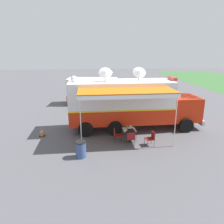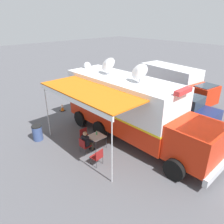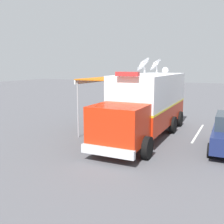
% 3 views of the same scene
% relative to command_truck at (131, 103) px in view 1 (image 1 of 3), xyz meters
% --- Properties ---
extents(ground_plane, '(100.00, 100.00, 0.00)m').
position_rel_command_truck_xyz_m(ground_plane, '(-0.03, -0.75, -1.95)').
color(ground_plane, '#515156').
extents(lot_stripe, '(0.13, 4.80, 0.01)m').
position_rel_command_truck_xyz_m(lot_stripe, '(-2.68, -1.95, -1.94)').
color(lot_stripe, silver).
rests_on(lot_stripe, ground).
extents(command_truck, '(4.86, 9.49, 4.53)m').
position_rel_command_truck_xyz_m(command_truck, '(0.00, 0.00, 0.00)').
color(command_truck, red).
rests_on(command_truck, ground).
extents(folding_table, '(0.80, 0.80, 0.73)m').
position_rel_command_truck_xyz_m(folding_table, '(2.12, -0.50, -1.27)').
color(folding_table, silver).
rests_on(folding_table, ground).
extents(water_bottle, '(0.07, 0.07, 0.22)m').
position_rel_command_truck_xyz_m(water_bottle, '(2.01, -0.62, -1.11)').
color(water_bottle, '#3F9959').
rests_on(water_bottle, folding_table).
extents(folding_chair_at_table, '(0.48, 0.48, 0.87)m').
position_rel_command_truck_xyz_m(folding_chair_at_table, '(2.92, -0.56, -1.43)').
color(folding_chair_at_table, maroon).
rests_on(folding_chair_at_table, ground).
extents(folding_chair_beside_table, '(0.48, 0.48, 0.87)m').
position_rel_command_truck_xyz_m(folding_chair_beside_table, '(2.28, -1.35, -1.43)').
color(folding_chair_beside_table, maroon).
rests_on(folding_chair_beside_table, ground).
extents(folding_chair_spare_by_truck, '(0.53, 0.53, 0.87)m').
position_rel_command_truck_xyz_m(folding_chair_spare_by_truck, '(3.02, 0.68, -1.43)').
color(folding_chair_spare_by_truck, maroon).
rests_on(folding_chair_spare_by_truck, ground).
extents(seated_responder, '(0.66, 0.55, 1.25)m').
position_rel_command_truck_xyz_m(seated_responder, '(2.73, -0.56, -1.30)').
color(seated_responder, black).
rests_on(seated_responder, ground).
extents(trash_bin, '(0.57, 0.57, 0.91)m').
position_rel_command_truck_xyz_m(trash_bin, '(4.08, -3.50, -1.49)').
color(trash_bin, '#384C7F').
rests_on(trash_bin, ground).
extents(traffic_cone, '(0.36, 0.36, 0.58)m').
position_rel_command_truck_xyz_m(traffic_cone, '(0.85, -6.18, -1.67)').
color(traffic_cone, black).
rests_on(traffic_cone, ground).
extents(support_truck, '(3.01, 7.01, 2.70)m').
position_rel_command_truck_xyz_m(support_truck, '(-7.77, -2.03, -0.56)').
color(support_truck, white).
rests_on(support_truck, ground).
extents(car_behind_truck, '(2.09, 4.24, 1.76)m').
position_rel_command_truck_xyz_m(car_behind_truck, '(-4.61, 0.94, -1.07)').
color(car_behind_truck, navy).
rests_on(car_behind_truck, ground).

